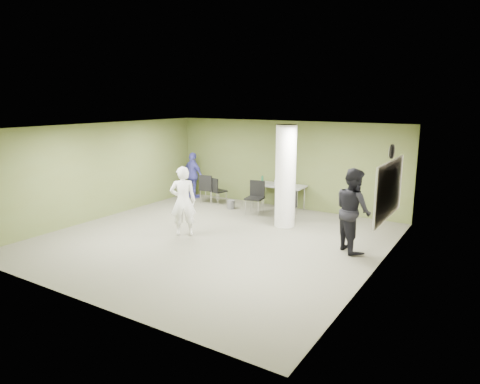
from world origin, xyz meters
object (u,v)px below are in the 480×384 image
Objects in this scene: man_black at (353,210)px; woman_white at (183,201)px; man_blue at (193,175)px; folding_table at (278,186)px; chair_back_left at (217,189)px.

woman_white is at bearing 60.28° from man_black.
woman_white is 1.11× the size of man_blue.
man_black is at bearing -39.66° from folding_table.
man_black reaches higher than chair_back_left.
chair_back_left is at bearing -107.77° from woman_white.
man_black is at bearing 171.67° from man_blue.
man_black reaches higher than folding_table.
folding_table is at bearing 6.00° from man_black.
man_black is (4.05, 1.16, 0.07)m from woman_white.
folding_table is 2.13m from chair_back_left.
chair_back_left is (-2.06, -0.49, -0.23)m from folding_table.
chair_back_left is at bearing 176.27° from man_blue.
folding_table is 0.88× the size of man_black.
woman_white is 4.31m from man_blue.
man_blue is (-6.51, 2.38, -0.16)m from man_black.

